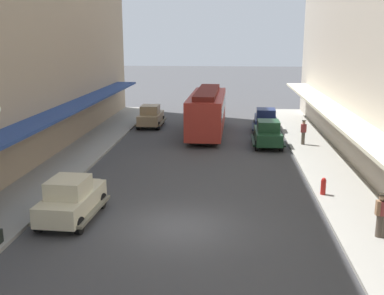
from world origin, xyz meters
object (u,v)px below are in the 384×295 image
at_px(parked_car_0, 151,116).
at_px(parked_car_2, 71,198).
at_px(parked_car_3, 266,120).
at_px(pedestrian_1, 380,215).
at_px(parked_car_1, 268,133).
at_px(streetcar, 207,110).
at_px(pedestrian_2, 303,132).
at_px(pedestrian_0, 384,216).
at_px(fire_hydrant, 323,186).

height_order(parked_car_0, parked_car_2, same).
relative_size(parked_car_3, pedestrian_1, 2.58).
bearing_deg(parked_car_0, parked_car_1, -34.31).
bearing_deg(parked_car_1, streetcar, 141.04).
xyz_separation_m(parked_car_1, streetcar, (-4.35, 3.52, 0.96)).
bearing_deg(parked_car_0, pedestrian_2, -27.75).
distance_m(parked_car_3, streetcar, 4.94).
distance_m(pedestrian_0, pedestrian_1, 0.14).
xyz_separation_m(parked_car_3, streetcar, (-4.57, -1.63, 0.96)).
bearing_deg(parked_car_1, parked_car_2, -123.33).
distance_m(streetcar, pedestrian_2, 7.61).
distance_m(parked_car_3, pedestrian_2, 5.45).
xyz_separation_m(parked_car_2, parked_car_3, (9.26, 18.89, 0.00)).
bearing_deg(pedestrian_0, parked_car_3, 98.21).
bearing_deg(parked_car_1, pedestrian_0, -78.17).
xyz_separation_m(parked_car_1, pedestrian_1, (2.96, -14.75, 0.07)).
distance_m(parked_car_2, pedestrian_2, 18.02).
bearing_deg(pedestrian_0, pedestrian_1, 167.75).
relative_size(parked_car_0, parked_car_1, 1.00).
xyz_separation_m(fire_hydrant, pedestrian_2, (0.61, 10.32, 0.45)).
relative_size(parked_car_2, pedestrian_0, 2.63).
height_order(parked_car_0, pedestrian_0, parked_car_0).
height_order(parked_car_1, parked_car_3, same).
height_order(streetcar, pedestrian_2, streetcar).
xyz_separation_m(parked_car_3, pedestrian_1, (2.74, -19.90, 0.07)).
height_order(parked_car_1, streetcar, streetcar).
bearing_deg(pedestrian_1, parked_car_0, 120.02).
distance_m(streetcar, pedestrian_1, 19.70).
bearing_deg(pedestrian_0, parked_car_2, 175.10).
relative_size(parked_car_1, pedestrian_2, 2.55).
bearing_deg(parked_car_2, parked_car_3, 63.90).
xyz_separation_m(parked_car_3, pedestrian_0, (2.88, -19.93, 0.05)).
relative_size(parked_car_3, pedestrian_0, 2.63).
distance_m(parked_car_0, pedestrian_0, 24.38).
height_order(parked_car_3, pedestrian_0, parked_car_3).
relative_size(parked_car_1, streetcar, 0.44).
xyz_separation_m(parked_car_3, pedestrian_2, (2.20, -4.99, 0.07)).
distance_m(parked_car_1, fire_hydrant, 10.33).
relative_size(parked_car_2, fire_hydrant, 5.27).
bearing_deg(streetcar, parked_car_3, 19.66).
bearing_deg(pedestrian_1, parked_car_3, 97.84).
relative_size(parked_car_0, pedestrian_2, 2.56).
height_order(parked_car_3, streetcar, streetcar).
xyz_separation_m(streetcar, fire_hydrant, (6.16, -13.68, -1.34)).
bearing_deg(streetcar, parked_car_0, 150.35).
bearing_deg(streetcar, pedestrian_1, -68.20).
relative_size(streetcar, pedestrian_1, 5.77).
xyz_separation_m(parked_car_1, parked_car_2, (-9.04, -13.74, 0.00)).
relative_size(parked_car_0, pedestrian_1, 2.56).
bearing_deg(streetcar, fire_hydrant, -65.74).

